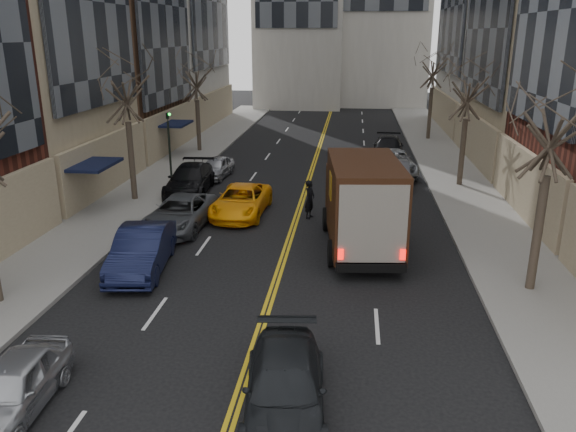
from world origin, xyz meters
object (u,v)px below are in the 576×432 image
at_px(observer_sedan, 285,387).
at_px(pedestrian, 310,199).
at_px(taxi, 241,201).
at_px(ups_truck, 362,204).

height_order(observer_sedan, pedestrian, pedestrian).
bearing_deg(taxi, ups_truck, -32.00).
bearing_deg(observer_sedan, ups_truck, 74.80).
bearing_deg(ups_truck, observer_sedan, -105.44).
distance_m(ups_truck, taxi, 7.07).
height_order(ups_truck, observer_sedan, ups_truck).
bearing_deg(ups_truck, taxi, 140.07).
height_order(taxi, pedestrian, pedestrian).
relative_size(ups_truck, observer_sedan, 1.49).
distance_m(observer_sedan, pedestrian, 14.65).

